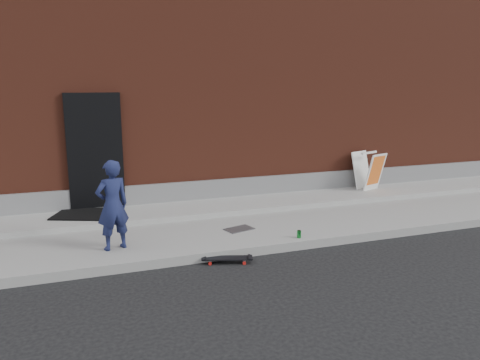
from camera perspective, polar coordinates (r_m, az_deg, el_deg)
name	(u,v)px	position (r m, az deg, el deg)	size (l,w,h in m)	color
ground	(277,253)	(7.68, 4.52, -8.90)	(80.00, 80.00, 0.00)	black
sidewalk	(245,223)	(8.97, 0.61, -5.29)	(20.00, 3.00, 0.15)	gray
apron	(230,206)	(9.75, -1.22, -3.13)	(20.00, 1.20, 0.10)	gray
building	(180,90)	(13.87, -7.39, 10.78)	(20.00, 8.10, 5.00)	#60291A
child	(112,205)	(7.48, -15.29, -2.98)	(0.52, 0.34, 1.41)	#192048
skateboard	(227,259)	(7.25, -1.58, -9.55)	(0.77, 0.41, 0.08)	red
pizza_sign	(369,171)	(11.37, 15.44, 1.12)	(0.71, 0.77, 0.89)	white
soda_can	(299,234)	(7.96, 7.21, -6.57)	(0.07, 0.07, 0.13)	#19802C
doormat	(83,214)	(9.38, -18.54, -3.95)	(1.03, 0.83, 0.03)	black
utility_plate	(239,229)	(8.36, -0.10, -5.99)	(0.49, 0.31, 0.01)	#525357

